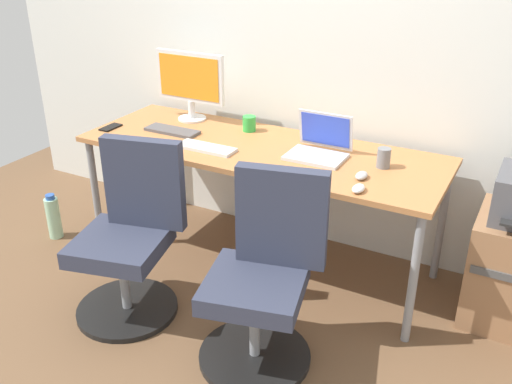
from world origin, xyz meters
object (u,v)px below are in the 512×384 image
Objects in this scene: water_bottle_on_floor at (54,217)px; open_laptop at (320,146)px; office_chair_right at (264,280)px; coffee_mug at (249,124)px; desktop_monitor at (190,81)px; office_chair_left at (130,239)px.

open_laptop is (1.68, 0.43, 0.66)m from water_bottle_on_floor.
coffee_mug is (-0.59, 0.94, 0.37)m from office_chair_right.
desktop_monitor is (0.72, 0.61, 0.86)m from water_bottle_on_floor.
coffee_mug is at bearing 162.58° from open_laptop.
water_bottle_on_floor is 1.27m from desktop_monitor.
office_chair_left is 1.05m from water_bottle_on_floor.
office_chair_left is 10.22× the size of coffee_mug.
desktop_monitor is at bearing 136.75° from office_chair_right.
office_chair_left is at bearing -179.99° from office_chair_right.
office_chair_left is 1.15m from desktop_monitor.
water_bottle_on_floor is 3.37× the size of coffee_mug.
open_laptop is (0.72, 0.78, 0.38)m from office_chair_left.
office_chair_left is 3.03× the size of water_bottle_on_floor.
desktop_monitor is 1.00m from open_laptop.
office_chair_left and office_chair_right have the same top height.
desktop_monitor reaches higher than open_laptop.
office_chair_left is 1.00× the size of office_chair_right.
office_chair_left is at bearing -19.87° from water_bottle_on_floor.
desktop_monitor reaches higher than office_chair_left.
office_chair_left is 1.13m from open_laptop.
water_bottle_on_floor is (-0.96, 0.35, -0.28)m from office_chair_left.
open_laptop is at bearing -17.42° from coffee_mug.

